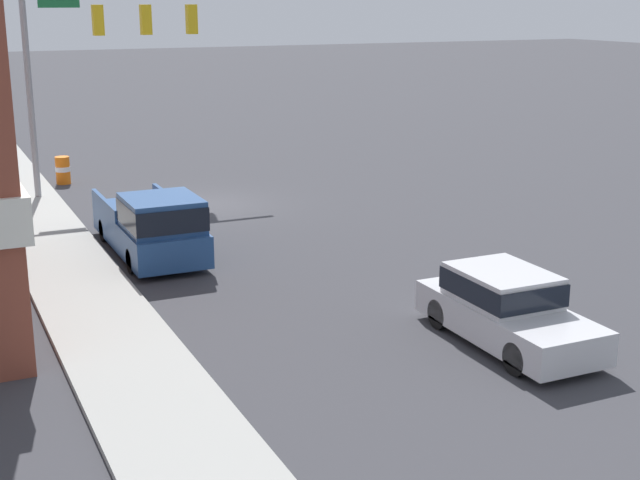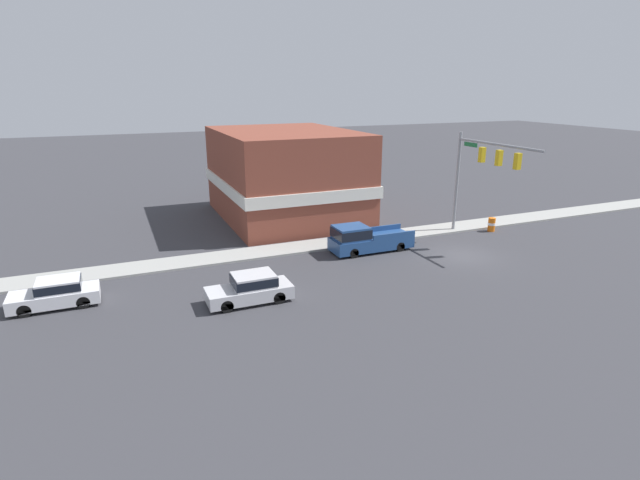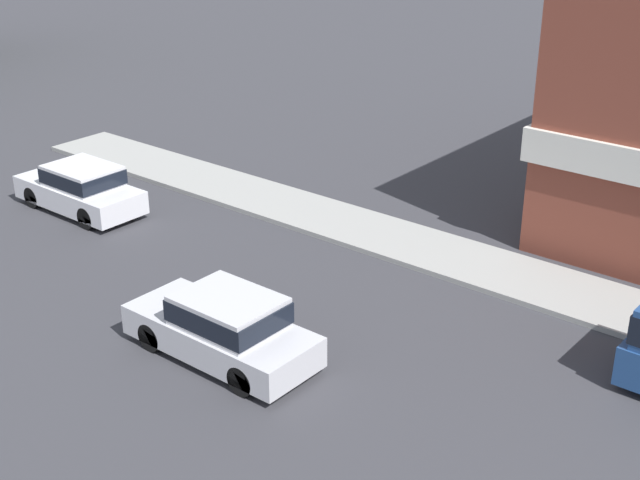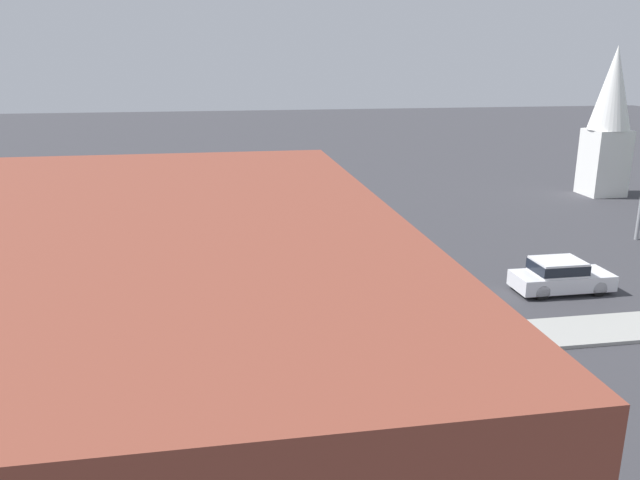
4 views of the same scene
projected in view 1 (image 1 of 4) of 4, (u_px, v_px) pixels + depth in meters
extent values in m
plane|color=#38383D|center=(206.00, 205.00, 31.00)|extent=(200.00, 200.00, 0.00)
cube|color=#9E9E99|center=(37.00, 219.00, 28.68)|extent=(2.40, 60.00, 0.14)
cylinder|color=gray|center=(30.00, 93.00, 30.70)|extent=(0.22, 0.22, 7.58)
cube|color=gold|center=(98.00, 20.00, 31.07)|extent=(0.36, 0.36, 1.05)
sphere|color=red|center=(96.00, 11.00, 31.16)|extent=(0.22, 0.22, 0.22)
cube|color=gold|center=(146.00, 20.00, 31.76)|extent=(0.36, 0.36, 1.05)
sphere|color=red|center=(144.00, 11.00, 31.85)|extent=(0.22, 0.22, 0.22)
cube|color=gold|center=(192.00, 19.00, 32.44)|extent=(0.36, 0.36, 1.05)
sphere|color=red|center=(190.00, 10.00, 32.53)|extent=(0.22, 0.22, 0.22)
cube|color=#196B38|center=(59.00, 3.00, 30.40)|extent=(1.40, 0.04, 0.30)
cylinder|color=black|center=(583.00, 346.00, 17.53)|extent=(0.22, 0.66, 0.66)
cylinder|color=black|center=(517.00, 359.00, 16.90)|extent=(0.22, 0.66, 0.66)
cylinder|color=black|center=(500.00, 304.00, 19.94)|extent=(0.22, 0.66, 0.66)
cylinder|color=black|center=(440.00, 314.00, 19.30)|extent=(0.22, 0.66, 0.66)
cube|color=silver|center=(508.00, 320.00, 18.37)|extent=(1.80, 4.43, 0.68)
cube|color=silver|center=(502.00, 286.00, 18.42)|extent=(1.65, 2.12, 0.66)
cube|color=black|center=(502.00, 286.00, 18.42)|extent=(1.67, 2.21, 0.46)
cylinder|color=black|center=(198.00, 253.00, 23.91)|extent=(0.22, 0.66, 0.66)
cylinder|color=black|center=(133.00, 261.00, 23.19)|extent=(0.22, 0.66, 0.66)
cylinder|color=black|center=(163.00, 224.00, 27.00)|extent=(0.22, 0.66, 0.66)
cylinder|color=black|center=(105.00, 230.00, 26.29)|extent=(0.22, 0.66, 0.66)
cube|color=navy|center=(149.00, 232.00, 25.02)|extent=(1.99, 5.69, 0.85)
cube|color=navy|center=(162.00, 214.00, 23.43)|extent=(1.89, 2.16, 0.88)
cube|color=black|center=(162.00, 214.00, 23.43)|extent=(1.91, 2.25, 0.62)
cube|color=navy|center=(168.00, 199.00, 26.32)|extent=(0.12, 3.23, 0.35)
cube|color=navy|center=(105.00, 205.00, 25.57)|extent=(0.12, 3.23, 0.35)
cylinder|color=orange|center=(63.00, 170.00, 34.37)|extent=(0.54, 0.54, 1.06)
cylinder|color=white|center=(63.00, 169.00, 34.36)|extent=(0.56, 0.56, 0.19)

